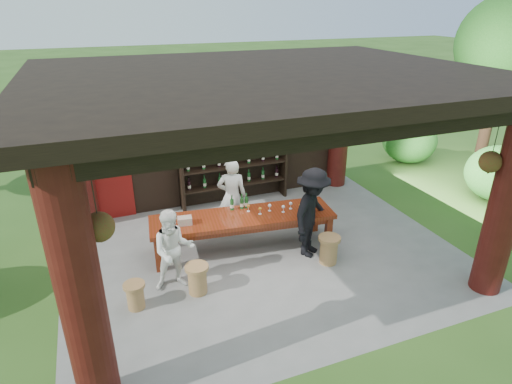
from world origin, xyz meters
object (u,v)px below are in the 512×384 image
object	(u,v)px
wine_shelf	(234,157)
guest_man	(312,213)
stool_far_left	(135,295)
host	(232,197)
napkin_basket	(185,221)
tasting_table	(243,221)
stool_near_left	(197,278)
stool_near_right	(329,249)
guest_woman	(174,250)

from	to	relation	value
wine_shelf	guest_man	world-z (taller)	wine_shelf
wine_shelf	stool_far_left	xyz separation A→B (m)	(-2.76, -3.22, -0.92)
host	napkin_basket	bearing A→B (deg)	49.21
tasting_table	stool_far_left	distance (m)	2.48
guest_man	napkin_basket	xyz separation A→B (m)	(-2.28, 0.69, -0.07)
stool_near_left	tasting_table	bearing A→B (deg)	41.07
stool_near_left	host	world-z (taller)	host
wine_shelf	stool_far_left	size ratio (longest dim) A/B	5.74
stool_near_right	stool_near_left	bearing A→B (deg)	179.97
stool_near_left	stool_far_left	world-z (taller)	stool_near_left
stool_near_right	guest_man	xyz separation A→B (m)	(-0.17, 0.40, 0.60)
napkin_basket	guest_man	bearing A→B (deg)	-16.85
tasting_table	host	world-z (taller)	host
stool_near_right	guest_woman	xyz separation A→B (m)	(-2.83, 0.30, 0.44)
host	guest_man	distance (m)	1.78
stool_near_left	napkin_basket	bearing A→B (deg)	86.47
wine_shelf	tasting_table	bearing A→B (deg)	-104.38
stool_near_right	guest_man	bearing A→B (deg)	113.12
wine_shelf	stool_near_right	bearing A→B (deg)	-76.20
guest_woman	guest_man	xyz separation A→B (m)	(2.66, 0.10, 0.16)
stool_far_left	host	bearing A→B (deg)	38.79
stool_near_left	stool_far_left	distance (m)	1.03
stool_near_right	tasting_table	bearing A→B (deg)	142.26
host	tasting_table	bearing A→B (deg)	106.76
guest_man	napkin_basket	distance (m)	2.39
stool_near_right	napkin_basket	xyz separation A→B (m)	(-2.45, 1.09, 0.53)
host	napkin_basket	distance (m)	1.33
stool_near_left	guest_woman	bearing A→B (deg)	135.54
stool_near_right	host	xyz separation A→B (m)	(-1.31, 1.77, 0.54)
guest_man	napkin_basket	size ratio (longest dim) A/B	6.81
napkin_basket	stool_near_right	bearing A→B (deg)	-24.01
tasting_table	host	xyz separation A→B (m)	(0.02, 0.73, 0.19)
tasting_table	stool_near_right	distance (m)	1.72
tasting_table	guest_woman	bearing A→B (deg)	-153.87
tasting_table	guest_man	xyz separation A→B (m)	(1.16, -0.63, 0.25)
stool_near_right	napkin_basket	distance (m)	2.74
stool_far_left	tasting_table	bearing A→B (deg)	25.69
stool_near_right	host	world-z (taller)	host
host	guest_woman	world-z (taller)	host
wine_shelf	stool_near_left	xyz separation A→B (m)	(-1.74, -3.19, -0.88)
guest_man	napkin_basket	bearing A→B (deg)	124.73
guest_man	guest_woman	bearing A→B (deg)	143.73
napkin_basket	tasting_table	bearing A→B (deg)	-3.01
stool_far_left	stool_near_left	bearing A→B (deg)	1.71
wine_shelf	tasting_table	distance (m)	2.29
tasting_table	stool_near_right	bearing A→B (deg)	-37.74
host	guest_man	world-z (taller)	guest_man
guest_woman	napkin_basket	xyz separation A→B (m)	(0.37, 0.79, 0.09)
host	napkin_basket	world-z (taller)	host
wine_shelf	host	world-z (taller)	wine_shelf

